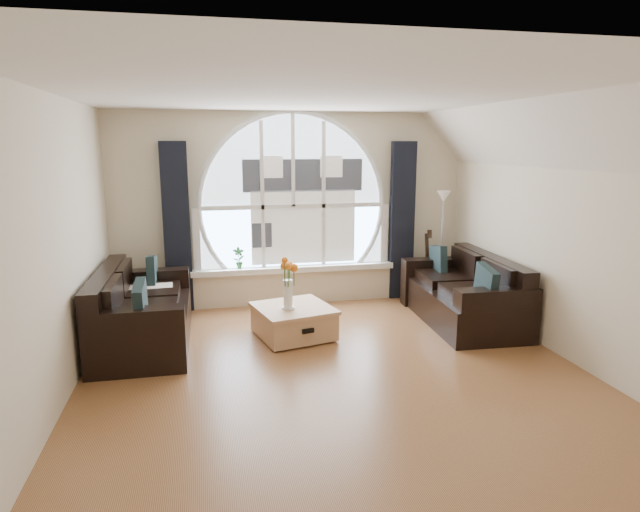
# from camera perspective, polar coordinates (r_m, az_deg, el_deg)

# --- Properties ---
(ground) EXTENTS (5.00, 5.50, 0.01)m
(ground) POSITION_cam_1_polar(r_m,az_deg,el_deg) (5.45, 2.03, -12.79)
(ground) COLOR brown
(ground) RESTS_ON ground
(ceiling) EXTENTS (5.00, 5.50, 0.01)m
(ceiling) POSITION_cam_1_polar(r_m,az_deg,el_deg) (4.98, 2.26, 16.76)
(ceiling) COLOR silver
(ceiling) RESTS_ON ground
(wall_back) EXTENTS (5.00, 0.01, 2.70)m
(wall_back) POSITION_cam_1_polar(r_m,az_deg,el_deg) (7.71, -2.89, 4.93)
(wall_back) COLOR beige
(wall_back) RESTS_ON ground
(wall_front) EXTENTS (5.00, 0.01, 2.70)m
(wall_front) POSITION_cam_1_polar(r_m,az_deg,el_deg) (2.56, 17.60, -9.73)
(wall_front) COLOR beige
(wall_front) RESTS_ON ground
(wall_left) EXTENTS (0.01, 5.50, 2.70)m
(wall_left) POSITION_cam_1_polar(r_m,az_deg,el_deg) (5.06, -26.48, 0.09)
(wall_left) COLOR beige
(wall_left) RESTS_ON ground
(wall_right) EXTENTS (0.01, 5.50, 2.70)m
(wall_right) POSITION_cam_1_polar(r_m,az_deg,el_deg) (6.15, 25.37, 2.06)
(wall_right) COLOR beige
(wall_right) RESTS_ON ground
(attic_slope) EXTENTS (0.92, 5.50, 0.72)m
(attic_slope) POSITION_cam_1_polar(r_m,az_deg,el_deg) (5.90, 23.87, 11.60)
(attic_slope) COLOR silver
(attic_slope) RESTS_ON ground
(arched_window) EXTENTS (2.60, 0.06, 2.15)m
(arched_window) POSITION_cam_1_polar(r_m,az_deg,el_deg) (7.65, -2.87, 6.94)
(arched_window) COLOR silver
(arched_window) RESTS_ON wall_back
(window_sill) EXTENTS (2.90, 0.22, 0.08)m
(window_sill) POSITION_cam_1_polar(r_m,az_deg,el_deg) (7.76, -2.71, -1.33)
(window_sill) COLOR white
(window_sill) RESTS_ON wall_back
(window_frame) EXTENTS (2.76, 0.08, 2.15)m
(window_frame) POSITION_cam_1_polar(r_m,az_deg,el_deg) (7.63, -2.84, 6.93)
(window_frame) COLOR white
(window_frame) RESTS_ON wall_back
(neighbor_house) EXTENTS (1.70, 0.02, 1.50)m
(neighbor_house) POSITION_cam_1_polar(r_m,az_deg,el_deg) (7.68, -1.74, 6.03)
(neighbor_house) COLOR silver
(neighbor_house) RESTS_ON wall_back
(curtain_left) EXTENTS (0.35, 0.12, 2.30)m
(curtain_left) POSITION_cam_1_polar(r_m,az_deg,el_deg) (7.53, -14.84, 2.85)
(curtain_left) COLOR black
(curtain_left) RESTS_ON ground
(curtain_right) EXTENTS (0.35, 0.12, 2.30)m
(curtain_right) POSITION_cam_1_polar(r_m,az_deg,el_deg) (8.03, 8.62, 3.65)
(curtain_right) COLOR black
(curtain_right) RESTS_ON ground
(sofa_left) EXTENTS (0.99, 1.97, 0.87)m
(sofa_left) POSITION_cam_1_polar(r_m,az_deg,el_deg) (6.53, -18.05, -5.44)
(sofa_left) COLOR black
(sofa_left) RESTS_ON ground
(sofa_right) EXTENTS (1.05, 1.97, 0.85)m
(sofa_right) POSITION_cam_1_polar(r_m,az_deg,el_deg) (7.20, 14.77, -3.65)
(sofa_right) COLOR black
(sofa_right) RESTS_ON ground
(coffee_chest) EXTENTS (1.02, 1.02, 0.41)m
(coffee_chest) POSITION_cam_1_polar(r_m,az_deg,el_deg) (6.49, -2.80, -6.76)
(coffee_chest) COLOR tan
(coffee_chest) RESTS_ON ground
(throw_blanket) EXTENTS (0.58, 0.58, 0.10)m
(throw_blanket) POSITION_cam_1_polar(r_m,az_deg,el_deg) (6.77, -17.57, -3.93)
(throw_blanket) COLOR silver
(throw_blanket) RESTS_ON sofa_left
(vase_flowers) EXTENTS (0.24, 0.24, 0.70)m
(vase_flowers) POSITION_cam_1_polar(r_m,az_deg,el_deg) (6.25, -3.41, -2.18)
(vase_flowers) COLOR white
(vase_flowers) RESTS_ON coffee_chest
(floor_lamp) EXTENTS (0.24, 0.24, 1.60)m
(floor_lamp) POSITION_cam_1_polar(r_m,az_deg,el_deg) (8.13, 12.66, 1.09)
(floor_lamp) COLOR #B2B2B2
(floor_lamp) RESTS_ON ground
(guitar) EXTENTS (0.38, 0.26, 1.06)m
(guitar) POSITION_cam_1_polar(r_m,az_deg,el_deg) (8.07, 11.02, -0.88)
(guitar) COLOR brown
(guitar) RESTS_ON ground
(potted_plant) EXTENTS (0.17, 0.13, 0.30)m
(potted_plant) POSITION_cam_1_polar(r_m,az_deg,el_deg) (7.63, -8.56, -0.19)
(potted_plant) COLOR #1E6023
(potted_plant) RESTS_ON window_sill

